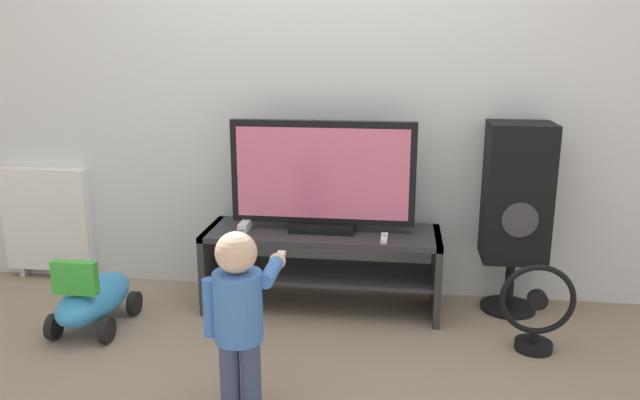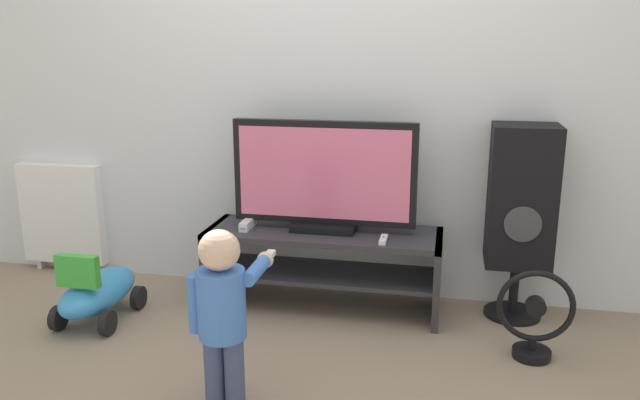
{
  "view_description": "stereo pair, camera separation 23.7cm",
  "coord_description": "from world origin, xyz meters",
  "px_view_note": "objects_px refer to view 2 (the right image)",
  "views": [
    {
      "loc": [
        0.41,
        -2.99,
        1.45
      ],
      "look_at": [
        0.0,
        0.13,
        0.64
      ],
      "focal_mm": 35.0,
      "sensor_mm": 36.0,
      "label": 1
    },
    {
      "loc": [
        0.64,
        -2.96,
        1.45
      ],
      "look_at": [
        0.0,
        0.13,
        0.64
      ],
      "focal_mm": 35.0,
      "sensor_mm": 36.0,
      "label": 2
    }
  ],
  "objects_px": {
    "child": "(223,304)",
    "floor_fan": "(535,318)",
    "ride_on_toy": "(98,292)",
    "television": "(324,177)",
    "game_console": "(248,224)",
    "remote_primary": "(383,239)",
    "radiator": "(62,214)",
    "speaker_tower": "(521,200)"
  },
  "relations": [
    {
      "from": "child",
      "to": "floor_fan",
      "type": "xyz_separation_m",
      "value": [
        1.27,
        0.66,
        -0.24
      ]
    },
    {
      "from": "television",
      "to": "floor_fan",
      "type": "xyz_separation_m",
      "value": [
        1.08,
        -0.38,
        -0.54
      ]
    },
    {
      "from": "ride_on_toy",
      "to": "television",
      "type": "bearing_deg",
      "value": 20.54
    },
    {
      "from": "television",
      "to": "game_console",
      "type": "relative_size",
      "value": 5.42
    },
    {
      "from": "game_console",
      "to": "child",
      "type": "height_order",
      "value": "child"
    },
    {
      "from": "ride_on_toy",
      "to": "radiator",
      "type": "xyz_separation_m",
      "value": [
        -0.6,
        0.63,
        0.22
      ]
    },
    {
      "from": "speaker_tower",
      "to": "floor_fan",
      "type": "xyz_separation_m",
      "value": [
        0.05,
        -0.46,
        -0.45
      ]
    },
    {
      "from": "floor_fan",
      "to": "ride_on_toy",
      "type": "bearing_deg",
      "value": -178.9
    },
    {
      "from": "floor_fan",
      "to": "radiator",
      "type": "xyz_separation_m",
      "value": [
        -2.81,
        0.59,
        0.18
      ]
    },
    {
      "from": "television",
      "to": "floor_fan",
      "type": "distance_m",
      "value": 1.26
    },
    {
      "from": "television",
      "to": "speaker_tower",
      "type": "bearing_deg",
      "value": 4.52
    },
    {
      "from": "remote_primary",
      "to": "radiator",
      "type": "distance_m",
      "value": 2.11
    },
    {
      "from": "game_console",
      "to": "floor_fan",
      "type": "distance_m",
      "value": 1.55
    },
    {
      "from": "television",
      "to": "ride_on_toy",
      "type": "relative_size",
      "value": 1.67
    },
    {
      "from": "television",
      "to": "floor_fan",
      "type": "height_order",
      "value": "television"
    },
    {
      "from": "remote_primary",
      "to": "ride_on_toy",
      "type": "distance_m",
      "value": 1.53
    },
    {
      "from": "television",
      "to": "remote_primary",
      "type": "bearing_deg",
      "value": -21.76
    },
    {
      "from": "ride_on_toy",
      "to": "radiator",
      "type": "height_order",
      "value": "radiator"
    },
    {
      "from": "remote_primary",
      "to": "speaker_tower",
      "type": "distance_m",
      "value": 0.74
    },
    {
      "from": "television",
      "to": "speaker_tower",
      "type": "relative_size",
      "value": 0.96
    },
    {
      "from": "television",
      "to": "child",
      "type": "relative_size",
      "value": 1.32
    },
    {
      "from": "game_console",
      "to": "child",
      "type": "bearing_deg",
      "value": -77.31
    },
    {
      "from": "remote_primary",
      "to": "television",
      "type": "bearing_deg",
      "value": 158.24
    },
    {
      "from": "television",
      "to": "child",
      "type": "height_order",
      "value": "television"
    },
    {
      "from": "television",
      "to": "game_console",
      "type": "xyz_separation_m",
      "value": [
        -0.42,
        -0.05,
        -0.27
      ]
    },
    {
      "from": "floor_fan",
      "to": "radiator",
      "type": "height_order",
      "value": "radiator"
    },
    {
      "from": "television",
      "to": "radiator",
      "type": "bearing_deg",
      "value": 173.3
    },
    {
      "from": "ride_on_toy",
      "to": "child",
      "type": "bearing_deg",
      "value": -33.34
    },
    {
      "from": "remote_primary",
      "to": "radiator",
      "type": "height_order",
      "value": "radiator"
    },
    {
      "from": "television",
      "to": "child",
      "type": "distance_m",
      "value": 1.1
    },
    {
      "from": "game_console",
      "to": "floor_fan",
      "type": "xyz_separation_m",
      "value": [
        1.49,
        -0.33,
        -0.27
      ]
    },
    {
      "from": "child",
      "to": "speaker_tower",
      "type": "distance_m",
      "value": 1.67
    },
    {
      "from": "speaker_tower",
      "to": "floor_fan",
      "type": "height_order",
      "value": "speaker_tower"
    },
    {
      "from": "speaker_tower",
      "to": "radiator",
      "type": "height_order",
      "value": "speaker_tower"
    },
    {
      "from": "child",
      "to": "television",
      "type": "bearing_deg",
      "value": 79.55
    },
    {
      "from": "television",
      "to": "child",
      "type": "xyz_separation_m",
      "value": [
        -0.19,
        -1.05,
        -0.29
      ]
    },
    {
      "from": "game_console",
      "to": "radiator",
      "type": "distance_m",
      "value": 1.35
    },
    {
      "from": "floor_fan",
      "to": "ride_on_toy",
      "type": "distance_m",
      "value": 2.21
    },
    {
      "from": "floor_fan",
      "to": "remote_primary",
      "type": "bearing_deg",
      "value": 161.41
    },
    {
      "from": "speaker_tower",
      "to": "radiator",
      "type": "xyz_separation_m",
      "value": [
        -2.76,
        0.12,
        -0.27
      ]
    },
    {
      "from": "game_console",
      "to": "floor_fan",
      "type": "bearing_deg",
      "value": -12.59
    },
    {
      "from": "speaker_tower",
      "to": "ride_on_toy",
      "type": "bearing_deg",
      "value": -166.81
    }
  ]
}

